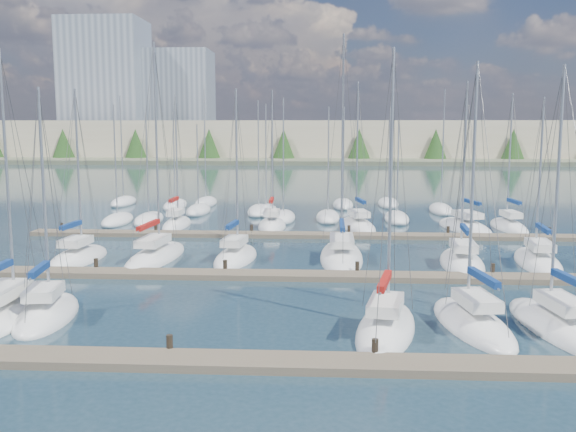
# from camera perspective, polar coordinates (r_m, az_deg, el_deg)

# --- Properties ---
(ground) EXTENTS (400.00, 400.00, 0.00)m
(ground) POSITION_cam_1_polar(r_m,az_deg,el_deg) (81.44, 1.89, 1.79)
(ground) COLOR #243C49
(ground) RESTS_ON ground
(dock_near) EXTENTS (44.00, 1.93, 1.10)m
(dock_near) POSITION_cam_1_polar(r_m,az_deg,el_deg) (24.66, -1.67, -12.89)
(dock_near) COLOR #6B5E4C
(dock_near) RESTS_ON ground
(dock_mid) EXTENTS (44.00, 1.93, 1.10)m
(dock_mid) POSITION_cam_1_polar(r_m,az_deg,el_deg) (38.03, 0.18, -5.32)
(dock_mid) COLOR #6B5E4C
(dock_mid) RESTS_ON ground
(dock_far) EXTENTS (44.00, 1.93, 1.10)m
(dock_far) POSITION_cam_1_polar(r_m,az_deg,el_deg) (51.73, 1.03, -1.71)
(dock_far) COLOR #6B5E4C
(dock_far) RESTS_ON ground
(sailboat_p) EXTENTS (3.97, 8.21, 13.41)m
(sailboat_p) POSITION_cam_1_polar(r_m,az_deg,el_deg) (56.58, 6.22, -0.87)
(sailboat_p) COLOR white
(sailboat_p) RESTS_ON ground
(sailboat_e) EXTENTS (3.64, 8.04, 12.47)m
(sailboat_e) POSITION_cam_1_polar(r_m,az_deg,el_deg) (30.25, 16.08, -9.14)
(sailboat_e) COLOR white
(sailboat_e) RESTS_ON ground
(sailboat_i) EXTENTS (3.44, 9.55, 15.11)m
(sailboat_i) POSITION_cam_1_polar(r_m,az_deg,el_deg) (44.15, -11.67, -3.54)
(sailboat_i) COLOR white
(sailboat_i) RESTS_ON ground
(sailboat_m) EXTENTS (3.24, 8.35, 11.50)m
(sailboat_m) POSITION_cam_1_polar(r_m,az_deg,el_deg) (44.76, 21.30, -3.80)
(sailboat_m) COLOR white
(sailboat_m) RESTS_ON ground
(sailboat_c) EXTENTS (3.45, 6.96, 11.45)m
(sailboat_c) POSITION_cam_1_polar(r_m,az_deg,el_deg) (32.44, -20.64, -8.17)
(sailboat_c) COLOR white
(sailboat_c) RESTS_ON ground
(sailboat_r) EXTENTS (2.72, 7.60, 12.42)m
(sailboat_r) POSITION_cam_1_polar(r_m,az_deg,el_deg) (58.93, 19.04, -0.91)
(sailboat_r) COLOR white
(sailboat_r) RESTS_ON ground
(sailboat_b) EXTENTS (3.09, 9.75, 13.22)m
(sailboat_b) POSITION_cam_1_polar(r_m,az_deg,el_deg) (33.29, -23.70, -7.95)
(sailboat_b) COLOR white
(sailboat_b) RESTS_ON ground
(sailboat_q) EXTENTS (4.83, 9.10, 12.48)m
(sailboat_q) POSITION_cam_1_polar(r_m,az_deg,el_deg) (57.72, 15.44, -0.96)
(sailboat_q) COLOR white
(sailboat_q) RESTS_ON ground
(sailboat_k) EXTENTS (2.94, 10.58, 15.67)m
(sailboat_k) POSITION_cam_1_polar(r_m,az_deg,el_deg) (43.56, 4.76, -3.57)
(sailboat_k) COLOR white
(sailboat_k) RESTS_ON ground
(sailboat_f) EXTENTS (3.43, 8.79, 12.31)m
(sailboat_f) POSITION_cam_1_polar(r_m,az_deg,el_deg) (31.06, 22.78, -9.01)
(sailboat_f) COLOR white
(sailboat_f) RESTS_ON ground
(sailboat_n) EXTENTS (2.15, 6.70, 12.33)m
(sailboat_n) POSITION_cam_1_polar(r_m,az_deg,el_deg) (57.82, -9.86, -0.74)
(sailboat_n) COLOR white
(sailboat_n) RESTS_ON ground
(sailboat_h) EXTENTS (3.09, 7.18, 12.04)m
(sailboat_h) POSITION_cam_1_polar(r_m,az_deg,el_deg) (45.12, -18.12, -3.55)
(sailboat_h) COLOR white
(sailboat_h) RESTS_ON ground
(sailboat_o) EXTENTS (2.60, 6.72, 12.73)m
(sailboat_o) POSITION_cam_1_polar(r_m,az_deg,el_deg) (56.59, -1.42, -0.82)
(sailboat_o) COLOR white
(sailboat_o) RESTS_ON ground
(sailboat_d) EXTENTS (3.97, 8.20, 12.97)m
(sailboat_d) POSITION_cam_1_polar(r_m,az_deg,el_deg) (28.76, 8.70, -9.81)
(sailboat_d) COLOR white
(sailboat_d) RESTS_ON ground
(sailboat_l) EXTENTS (3.28, 8.36, 12.46)m
(sailboat_l) POSITION_cam_1_polar(r_m,az_deg,el_deg) (42.92, 15.20, -4.02)
(sailboat_l) COLOR white
(sailboat_l) RESTS_ON ground
(sailboat_j) EXTENTS (3.12, 7.24, 12.08)m
(sailboat_j) POSITION_cam_1_polar(r_m,az_deg,el_deg) (43.18, -4.67, -3.67)
(sailboat_j) COLOR white
(sailboat_j) RESTS_ON ground
(distant_boats) EXTENTS (36.93, 20.75, 13.30)m
(distant_boats) POSITION_cam_1_polar(r_m,az_deg,el_deg) (65.58, -2.27, 0.50)
(distant_boats) COLOR #9EA0A5
(distant_boats) RESTS_ON ground
(shoreline) EXTENTS (400.00, 60.00, 38.00)m
(shoreline) POSITION_cam_1_polar(r_m,az_deg,el_deg) (171.38, -1.81, 7.61)
(shoreline) COLOR #666B51
(shoreline) RESTS_ON ground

